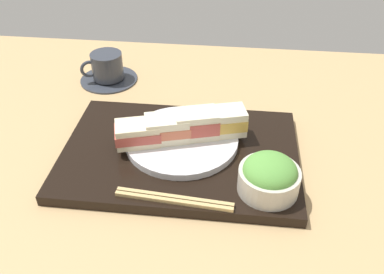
# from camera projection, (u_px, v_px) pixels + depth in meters

# --- Properties ---
(ground_plane) EXTENTS (1.40, 1.00, 0.03)m
(ground_plane) POSITION_uv_depth(u_px,v_px,m) (156.00, 158.00, 0.83)
(ground_plane) COLOR tan
(serving_tray) EXTENTS (0.45, 0.30, 0.02)m
(serving_tray) POSITION_uv_depth(u_px,v_px,m) (180.00, 154.00, 0.80)
(serving_tray) COLOR black
(serving_tray) RESTS_ON ground_plane
(sandwich_plate) EXTENTS (0.22, 0.22, 0.01)m
(sandwich_plate) POSITION_uv_depth(u_px,v_px,m) (182.00, 140.00, 0.80)
(sandwich_plate) COLOR silver
(sandwich_plate) RESTS_ON serving_tray
(sandwich_nearmost) EXTENTS (0.10, 0.07, 0.04)m
(sandwich_nearmost) POSITION_uv_depth(u_px,v_px,m) (138.00, 133.00, 0.77)
(sandwich_nearmost) COLOR beige
(sandwich_nearmost) RESTS_ON sandwich_plate
(sandwich_inner_near) EXTENTS (0.10, 0.07, 0.05)m
(sandwich_inner_near) POSITION_uv_depth(u_px,v_px,m) (167.00, 129.00, 0.78)
(sandwich_inner_near) COLOR #EFE5C1
(sandwich_inner_near) RESTS_ON sandwich_plate
(sandwich_inner_far) EXTENTS (0.09, 0.07, 0.05)m
(sandwich_inner_far) POSITION_uv_depth(u_px,v_px,m) (196.00, 124.00, 0.79)
(sandwich_inner_far) COLOR #EFE5C1
(sandwich_inner_far) RESTS_ON sandwich_plate
(sandwich_farmost) EXTENTS (0.09, 0.07, 0.05)m
(sandwich_farmost) POSITION_uv_depth(u_px,v_px,m) (224.00, 121.00, 0.80)
(sandwich_farmost) COLOR #EFE5C1
(sandwich_farmost) RESTS_ON sandwich_plate
(salad_bowl) EXTENTS (0.10, 0.10, 0.07)m
(salad_bowl) POSITION_uv_depth(u_px,v_px,m) (269.00, 176.00, 0.69)
(salad_bowl) COLOR beige
(salad_bowl) RESTS_ON serving_tray
(chopsticks_pair) EXTENTS (0.20, 0.03, 0.01)m
(chopsticks_pair) POSITION_uv_depth(u_px,v_px,m) (174.00, 199.00, 0.68)
(chopsticks_pair) COLOR tan
(chopsticks_pair) RESTS_ON serving_tray
(coffee_cup) EXTENTS (0.14, 0.14, 0.07)m
(coffee_cup) POSITION_uv_depth(u_px,v_px,m) (107.00, 69.00, 1.03)
(coffee_cup) COLOR #333842
(coffee_cup) RESTS_ON ground_plane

